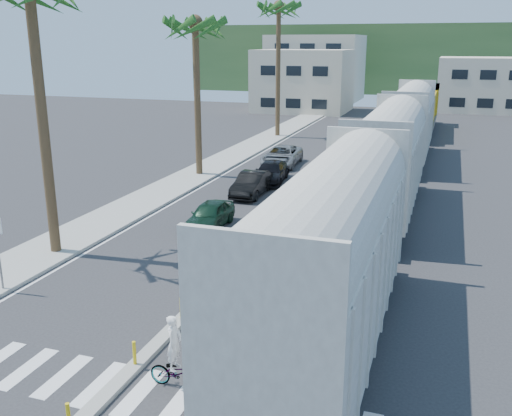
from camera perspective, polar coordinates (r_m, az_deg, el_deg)
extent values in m
plane|color=#28282B|center=(17.91, -10.31, -13.89)|extent=(140.00, 140.00, 0.00)
cube|color=gray|center=(42.67, -4.27, 4.24)|extent=(3.00, 90.00, 0.15)
cube|color=black|center=(42.51, 13.49, 3.73)|extent=(0.12, 100.00, 0.06)
cube|color=black|center=(42.42, 15.43, 3.56)|extent=(0.12, 100.00, 0.06)
cube|color=gray|center=(35.44, 5.32, 1.73)|extent=(0.45, 60.00, 0.15)
cylinder|color=gold|center=(14.85, -18.24, -19.18)|extent=(0.10, 0.10, 0.70)
cylinder|color=gold|center=(16.91, -12.07, -13.97)|extent=(0.10, 0.10, 0.70)
cylinder|color=gold|center=(19.23, -7.50, -9.85)|extent=(0.10, 0.10, 0.70)
cylinder|color=gold|center=(21.71, -4.02, -6.60)|extent=(0.10, 0.10, 0.70)
cylinder|color=gold|center=(24.30, -1.31, -4.01)|extent=(0.10, 0.10, 0.70)
cylinder|color=gold|center=(26.99, 0.86, -1.92)|extent=(0.10, 0.10, 0.70)
cylinder|color=gold|center=(29.73, 2.63, -0.21)|extent=(0.10, 0.10, 0.70)
cylinder|color=gold|center=(32.52, 4.10, 1.21)|extent=(0.10, 0.10, 0.70)
cylinder|color=gold|center=(35.34, 5.34, 2.40)|extent=(0.10, 0.10, 0.70)
cylinder|color=gold|center=(38.19, 6.39, 3.41)|extent=(0.10, 0.10, 0.70)
cylinder|color=gold|center=(41.06, 7.30, 4.29)|extent=(0.10, 0.10, 0.70)
cylinder|color=gold|center=(43.95, 8.09, 5.04)|extent=(0.10, 0.10, 0.70)
cylinder|color=gold|center=(46.85, 8.79, 5.71)|extent=(0.10, 0.10, 0.70)
cylinder|color=gold|center=(49.76, 9.40, 6.29)|extent=(0.10, 0.10, 0.70)
cylinder|color=gold|center=(52.69, 9.95, 6.81)|extent=(0.10, 0.10, 0.70)
cylinder|color=gold|center=(55.62, 10.44, 7.27)|extent=(0.10, 0.10, 0.70)
cube|color=silver|center=(16.46, -13.79, -17.04)|extent=(14.00, 2.20, 0.01)
cube|color=silver|center=(42.06, -2.13, 4.00)|extent=(0.12, 90.00, 0.01)
cube|color=silver|center=(39.80, 10.52, 3.03)|extent=(0.12, 90.00, 0.01)
cube|color=#A8A59A|center=(16.43, 7.44, -6.11)|extent=(3.00, 12.88, 3.40)
cylinder|color=#A8A59A|center=(15.87, 7.66, -0.42)|extent=(2.90, 12.58, 2.90)
cube|color=black|center=(17.39, 7.17, -12.83)|extent=(2.60, 12.88, 1.00)
cube|color=#A8A59A|center=(30.72, 13.04, 4.15)|extent=(3.00, 12.88, 3.40)
cylinder|color=#A8A59A|center=(30.42, 13.24, 7.28)|extent=(2.90, 12.58, 2.90)
cube|color=black|center=(31.24, 12.79, 0.21)|extent=(2.60, 12.88, 1.00)
cube|color=#A8A59A|center=(45.47, 15.07, 7.84)|extent=(3.00, 12.88, 3.40)
cylinder|color=#A8A59A|center=(45.27, 15.23, 9.96)|extent=(2.90, 12.58, 2.90)
cube|color=black|center=(45.82, 14.87, 5.12)|extent=(2.60, 12.88, 1.00)
cube|color=#4C4C4F|center=(61.52, 16.04, 8.27)|extent=(3.00, 17.00, 0.50)
cube|color=#C39113|center=(60.35, 16.11, 9.61)|extent=(2.70, 12.24, 2.60)
cube|color=#C39113|center=(67.06, 16.45, 10.45)|extent=(3.00, 3.74, 3.20)
cube|color=black|center=(61.60, 16.00, 7.72)|extent=(2.60, 13.60, 0.90)
cylinder|color=brown|center=(25.28, -20.49, 7.47)|extent=(0.44, 0.44, 11.00)
cylinder|color=brown|center=(39.11, -5.88, 10.42)|extent=(0.44, 0.44, 10.00)
sphere|color=#21591B|center=(38.94, -6.11, 17.98)|extent=(3.20, 3.20, 3.20)
cylinder|color=brown|center=(55.79, 2.22, 13.24)|extent=(0.44, 0.44, 12.00)
sphere|color=#21591B|center=(55.81, 2.29, 19.55)|extent=(3.20, 3.20, 3.20)
cube|color=beige|center=(77.89, 4.75, 12.57)|extent=(12.00, 10.00, 8.00)
cube|color=beige|center=(93.84, 5.99, 13.76)|extent=(14.00, 12.00, 10.00)
cube|color=beige|center=(83.70, 21.93, 11.39)|extent=(12.00, 10.00, 7.00)
cube|color=#385628|center=(113.73, 15.18, 14.23)|extent=(80.00, 20.00, 12.00)
imported|color=black|center=(28.40, -4.65, -0.70)|extent=(1.69, 3.95, 1.33)
imported|color=black|center=(34.35, -0.44, 2.42)|extent=(1.63, 4.33, 1.41)
imported|color=black|center=(37.67, 1.50, 3.60)|extent=(2.81, 5.00, 1.34)
imported|color=#929496|center=(42.99, 2.61, 5.25)|extent=(3.02, 5.52, 1.46)
imported|color=#9EA0A5|center=(15.95, -7.71, -16.00)|extent=(0.63, 1.69, 0.88)
imported|color=white|center=(15.54, -8.17, -13.18)|extent=(0.57, 0.38, 1.53)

